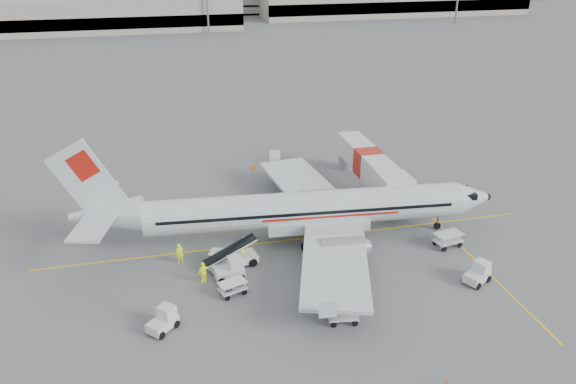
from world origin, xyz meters
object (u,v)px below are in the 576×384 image
aircraft (306,187)px  jet_bridge (368,171)px  belt_loader (232,250)px  tug_fore (477,273)px  tug_aft (162,320)px  tug_mid (229,269)px

aircraft → jet_bridge: bearing=48.2°
jet_bridge → belt_loader: size_ratio=3.23×
tug_fore → tug_aft: bearing=152.3°
aircraft → tug_mid: aircraft is taller
aircraft → tug_fore: bearing=-36.1°
jet_bridge → aircraft: bearing=-136.9°
belt_loader → tug_fore: (18.21, -6.85, -0.61)m
jet_bridge → tug_aft: size_ratio=8.16×
belt_loader → tug_fore: 19.46m
belt_loader → tug_aft: 9.26m
jet_bridge → tug_mid: jet_bridge is taller
tug_mid → tug_aft: 7.54m
tug_fore → tug_mid: 19.39m
aircraft → belt_loader: 8.39m
jet_bridge → tug_fore: (2.24, -18.26, -1.43)m
belt_loader → aircraft: bearing=12.1°
tug_fore → tug_aft: size_ratio=1.03×
aircraft → tug_mid: size_ratio=16.07×
belt_loader → tug_mid: (-0.52, -1.82, -0.57)m
jet_bridge → belt_loader: bearing=-144.4°
tug_mid → tug_aft: bearing=-141.3°
belt_loader → tug_aft: bearing=-140.7°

